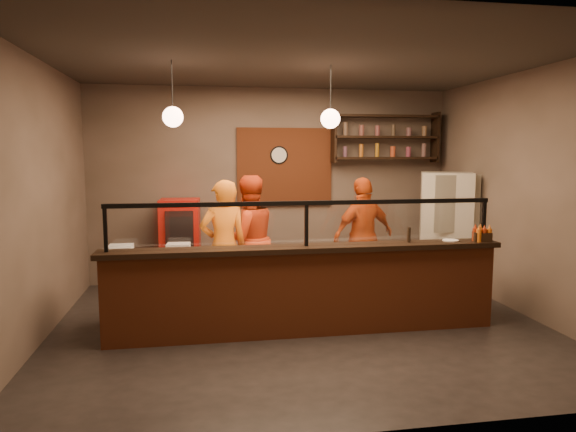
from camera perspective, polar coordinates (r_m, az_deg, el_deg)
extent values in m
plane|color=black|center=(6.51, 1.46, -12.09)|extent=(6.00, 6.00, 0.00)
plane|color=#36302A|center=(6.25, 1.56, 16.87)|extent=(6.00, 6.00, 0.00)
plane|color=#6F5C51|center=(8.64, -1.71, 3.46)|extent=(6.00, 0.00, 6.00)
plane|color=#6F5C51|center=(6.32, -26.24, 1.49)|extent=(0.00, 5.00, 5.00)
plane|color=#6F5C51|center=(7.37, 25.07, 2.22)|extent=(0.00, 5.00, 5.00)
plane|color=#6F5C51|center=(3.77, 8.88, -1.09)|extent=(6.00, 0.00, 6.00)
cube|color=brown|center=(8.62, -0.37, 5.46)|extent=(1.60, 0.04, 1.30)
cube|color=brown|center=(6.08, 2.03, -8.54)|extent=(4.60, 0.25, 1.00)
cube|color=black|center=(5.96, 2.05, -3.62)|extent=(4.70, 0.37, 0.06)
cube|color=gray|center=(6.57, 1.13, -8.03)|extent=(4.60, 0.75, 0.85)
cube|color=beige|center=(6.47, 1.14, -4.18)|extent=(4.60, 0.75, 0.05)
cube|color=white|center=(5.92, 2.06, -0.96)|extent=(4.40, 0.02, 0.50)
cube|color=black|center=(5.89, 2.07, 1.46)|extent=(4.50, 0.05, 0.05)
cube|color=black|center=(5.88, -19.63, -1.40)|extent=(0.04, 0.04, 0.50)
cube|color=black|center=(5.92, 2.06, -0.96)|extent=(0.04, 0.04, 0.50)
cube|color=black|center=(6.72, 20.92, -0.46)|extent=(0.04, 0.04, 0.50)
cube|color=black|center=(8.91, 10.71, 6.35)|extent=(1.80, 0.28, 0.04)
cube|color=black|center=(8.92, 10.76, 8.60)|extent=(1.80, 0.28, 0.04)
cube|color=black|center=(8.93, 10.81, 10.84)|extent=(1.80, 0.28, 0.04)
cube|color=black|center=(8.64, 5.10, 8.75)|extent=(0.04, 0.28, 0.85)
cube|color=black|center=(9.27, 16.04, 8.38)|extent=(0.04, 0.28, 0.85)
cylinder|color=black|center=(8.59, -1.02, 6.78)|extent=(0.30, 0.04, 0.30)
cylinder|color=black|center=(6.29, -12.77, 13.87)|extent=(0.01, 0.01, 0.60)
sphere|color=#ECA982|center=(6.26, -12.68, 10.69)|extent=(0.24, 0.24, 0.24)
cylinder|color=black|center=(6.48, 4.76, 13.80)|extent=(0.01, 0.01, 0.60)
sphere|color=#ECA982|center=(6.45, 4.73, 10.72)|extent=(0.24, 0.24, 0.24)
imported|color=orange|center=(6.94, -7.17, -3.33)|extent=(0.73, 0.57, 1.78)
imported|color=red|center=(7.35, -4.45, -2.57)|extent=(1.06, 0.94, 1.82)
imported|color=#CA4713|center=(7.86, 8.38, -2.18)|extent=(1.12, 0.73, 1.77)
cube|color=beige|center=(8.47, 17.05, -1.55)|extent=(0.98, 0.95, 1.83)
cube|color=red|center=(8.31, -11.85, -3.01)|extent=(0.63, 0.59, 1.42)
cylinder|color=beige|center=(6.54, 5.11, -3.82)|extent=(0.51, 0.51, 0.01)
cube|color=silver|center=(6.47, -18.05, -3.67)|extent=(0.28, 0.23, 0.14)
cube|color=silver|center=(6.40, -12.08, -3.60)|extent=(0.29, 0.24, 0.14)
cube|color=silver|center=(6.30, -18.27, -3.97)|extent=(0.32, 0.29, 0.13)
cylinder|color=#EEF428|center=(6.42, -6.77, -3.84)|extent=(0.32, 0.06, 0.05)
cube|color=black|center=(6.69, 20.75, -2.17)|extent=(0.23, 0.20, 0.11)
cylinder|color=black|center=(6.35, 13.30, -2.04)|extent=(0.05, 0.05, 0.18)
cylinder|color=white|center=(6.60, 17.62, -2.59)|extent=(0.21, 0.21, 0.01)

